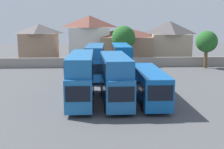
% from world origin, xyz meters
% --- Properties ---
extents(ground, '(140.00, 140.00, 0.00)m').
position_xyz_m(ground, '(0.00, 18.00, 0.00)').
color(ground, '#4C4C4F').
extents(depot_boundary_wall, '(56.00, 0.50, 1.80)m').
position_xyz_m(depot_boundary_wall, '(0.00, 23.94, 0.90)').
color(depot_boundary_wall, gray).
rests_on(depot_boundary_wall, ground).
extents(bus_1, '(2.56, 10.69, 5.04)m').
position_xyz_m(bus_1, '(-3.32, 0.38, 2.83)').
color(bus_1, '#1D65A7').
rests_on(bus_1, ground).
extents(bus_2, '(2.94, 10.29, 4.90)m').
position_xyz_m(bus_2, '(0.17, 0.02, 2.76)').
color(bus_2, '#1C5EA1').
rests_on(bus_2, ground).
extents(bus_3, '(2.65, 10.69, 3.35)m').
position_xyz_m(bus_3, '(3.74, 0.24, 1.92)').
color(bus_3, '#1056A5').
rests_on(bus_3, ground).
extents(bus_4, '(3.02, 11.00, 4.87)m').
position_xyz_m(bus_4, '(-1.93, 13.73, 2.75)').
color(bus_4, '#1E5F9E').
rests_on(bus_4, ground).
extents(bus_5, '(2.58, 10.22, 4.93)m').
position_xyz_m(bus_5, '(1.99, 13.85, 2.78)').
color(bus_5, '#0E5AA5').
rests_on(bus_5, ground).
extents(house_terrace_left, '(7.70, 7.72, 7.89)m').
position_xyz_m(house_terrace_left, '(-13.99, 33.92, 4.02)').
color(house_terrace_left, '#9E7A60').
rests_on(house_terrace_left, ground).
extents(house_terrace_centre, '(8.89, 6.36, 9.71)m').
position_xyz_m(house_terrace_centre, '(-3.19, 33.92, 4.95)').
color(house_terrace_centre, silver).
rests_on(house_terrace_centre, ground).
extents(house_terrace_right, '(11.44, 7.67, 7.13)m').
position_xyz_m(house_terrace_right, '(4.52, 32.72, 3.64)').
color(house_terrace_right, '#9E7A60').
rests_on(house_terrace_right, ground).
extents(house_terrace_far_right, '(8.77, 6.78, 8.54)m').
position_xyz_m(house_terrace_far_right, '(14.24, 33.37, 4.36)').
color(house_terrace_far_right, tan).
rests_on(house_terrace_far_right, ground).
extents(tree_left_of_lot, '(4.56, 4.56, 7.62)m').
position_xyz_m(tree_left_of_lot, '(3.52, 26.44, 5.32)').
color(tree_left_of_lot, brown).
rests_on(tree_left_of_lot, ground).
extents(tree_behind_wall, '(3.88, 3.88, 6.76)m').
position_xyz_m(tree_behind_wall, '(18.13, 21.94, 4.76)').
color(tree_behind_wall, brown).
rests_on(tree_behind_wall, ground).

